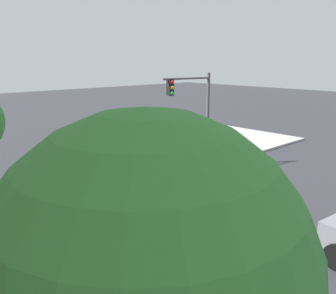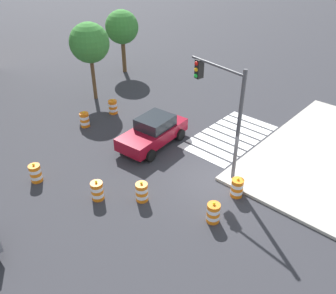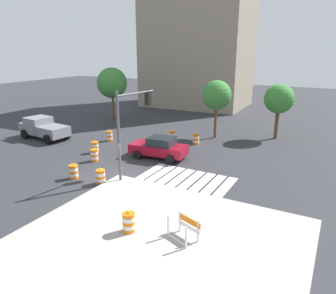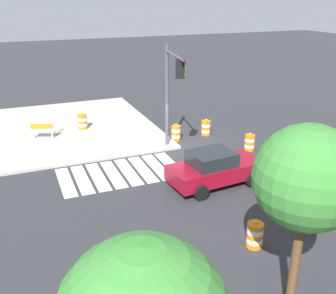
{
  "view_description": "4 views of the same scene",
  "coord_description": "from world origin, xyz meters",
  "px_view_note": "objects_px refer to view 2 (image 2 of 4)",
  "views": [
    {
      "loc": [
        -13.66,
        15.85,
        6.4
      ],
      "look_at": [
        1.45,
        1.86,
        1.42
      ],
      "focal_mm": 38.85,
      "sensor_mm": 36.0,
      "label": 1
    },
    {
      "loc": [
        -11.81,
        -7.54,
        10.72
      ],
      "look_at": [
        -0.24,
        2.9,
        0.8
      ],
      "focal_mm": 37.89,
      "sensor_mm": 36.0,
      "label": 2
    },
    {
      "loc": [
        12.03,
        -15.35,
        7.97
      ],
      "look_at": [
        2.05,
        2.92,
        1.54
      ],
      "focal_mm": 34.11,
      "sensor_mm": 36.0,
      "label": 3
    },
    {
      "loc": [
        8.38,
        18.54,
        8.09
      ],
      "look_at": [
        1.41,
        1.52,
        0.87
      ],
      "focal_mm": 41.7,
      "sensor_mm": 36.0,
      "label": 4
    }
  ],
  "objects_px": {
    "traffic_barrel_far_curb": "(213,213)",
    "traffic_barrel_crosswalk_end": "(113,107)",
    "sports_car": "(153,131)",
    "traffic_barrel_median_near": "(237,188)",
    "traffic_barrel_lane_center": "(142,192)",
    "street_tree_streetside_far": "(122,27)",
    "traffic_light_pole": "(222,99)",
    "traffic_barrel_near_corner": "(36,173)",
    "street_tree_streetside_mid": "(89,43)",
    "traffic_barrel_median_far": "(97,191)",
    "traffic_barrel_opposite_curb": "(85,120)"
  },
  "relations": [
    {
      "from": "traffic_light_pole",
      "to": "sports_car",
      "type": "bearing_deg",
      "value": 95.35
    },
    {
      "from": "traffic_barrel_median_near",
      "to": "traffic_light_pole",
      "type": "xyz_separation_m",
      "value": [
        1.07,
        1.93,
        3.46
      ]
    },
    {
      "from": "traffic_barrel_near_corner",
      "to": "traffic_barrel_crosswalk_end",
      "type": "distance_m",
      "value": 7.78
    },
    {
      "from": "traffic_barrel_crosswalk_end",
      "to": "traffic_barrel_median_near",
      "type": "xyz_separation_m",
      "value": [
        -1.67,
        -10.65,
        0.0
      ]
    },
    {
      "from": "traffic_barrel_crosswalk_end",
      "to": "street_tree_streetside_far",
      "type": "bearing_deg",
      "value": 42.36
    },
    {
      "from": "traffic_barrel_crosswalk_end",
      "to": "traffic_barrel_lane_center",
      "type": "relative_size",
      "value": 1.0
    },
    {
      "from": "traffic_barrel_far_curb",
      "to": "traffic_barrel_median_near",
      "type": "bearing_deg",
      "value": 4.61
    },
    {
      "from": "sports_car",
      "to": "traffic_barrel_opposite_curb",
      "type": "xyz_separation_m",
      "value": [
        -1.34,
        4.59,
        -0.36
      ]
    },
    {
      "from": "traffic_barrel_median_near",
      "to": "street_tree_streetside_far",
      "type": "height_order",
      "value": "street_tree_streetside_far"
    },
    {
      "from": "street_tree_streetside_mid",
      "to": "traffic_barrel_median_near",
      "type": "bearing_deg",
      "value": -100.08
    },
    {
      "from": "traffic_barrel_lane_center",
      "to": "street_tree_streetside_far",
      "type": "distance_m",
      "value": 16.91
    },
    {
      "from": "traffic_barrel_far_curb",
      "to": "street_tree_streetside_mid",
      "type": "relative_size",
      "value": 0.19
    },
    {
      "from": "traffic_barrel_median_near",
      "to": "traffic_barrel_median_far",
      "type": "xyz_separation_m",
      "value": [
        -4.42,
        4.58,
        0.0
      ]
    },
    {
      "from": "street_tree_streetside_mid",
      "to": "sports_car",
      "type": "bearing_deg",
      "value": -102.87
    },
    {
      "from": "street_tree_streetside_mid",
      "to": "street_tree_streetside_far",
      "type": "xyz_separation_m",
      "value": [
        5.01,
        2.46,
        -0.31
      ]
    },
    {
      "from": "traffic_barrel_crosswalk_end",
      "to": "street_tree_streetside_mid",
      "type": "xyz_separation_m",
      "value": [
        0.71,
        2.76,
        3.5
      ]
    },
    {
      "from": "traffic_barrel_median_near",
      "to": "street_tree_streetside_far",
      "type": "xyz_separation_m",
      "value": [
        7.39,
        15.86,
        3.2
      ]
    },
    {
      "from": "traffic_barrel_lane_center",
      "to": "street_tree_streetside_far",
      "type": "xyz_separation_m",
      "value": [
        10.52,
        12.84,
        3.2
      ]
    },
    {
      "from": "traffic_barrel_median_near",
      "to": "traffic_barrel_far_curb",
      "type": "bearing_deg",
      "value": -175.39
    },
    {
      "from": "sports_car",
      "to": "traffic_barrel_near_corner",
      "type": "relative_size",
      "value": 4.36
    },
    {
      "from": "sports_car",
      "to": "traffic_barrel_lane_center",
      "type": "relative_size",
      "value": 4.36
    },
    {
      "from": "traffic_barrel_median_far",
      "to": "traffic_barrel_opposite_curb",
      "type": "distance_m",
      "value": 7.08
    },
    {
      "from": "traffic_barrel_near_corner",
      "to": "traffic_barrel_crosswalk_end",
      "type": "height_order",
      "value": "same"
    },
    {
      "from": "traffic_barrel_near_corner",
      "to": "traffic_barrel_far_curb",
      "type": "relative_size",
      "value": 1.0
    },
    {
      "from": "traffic_barrel_median_near",
      "to": "traffic_barrel_far_curb",
      "type": "height_order",
      "value": "same"
    },
    {
      "from": "sports_car",
      "to": "traffic_barrel_median_near",
      "type": "distance_m",
      "value": 6.04
    },
    {
      "from": "traffic_barrel_crosswalk_end",
      "to": "traffic_barrel_opposite_curb",
      "type": "relative_size",
      "value": 1.0
    },
    {
      "from": "street_tree_streetside_mid",
      "to": "traffic_barrel_crosswalk_end",
      "type": "bearing_deg",
      "value": -104.42
    },
    {
      "from": "sports_car",
      "to": "traffic_barrel_lane_center",
      "type": "xyz_separation_m",
      "value": [
        -3.82,
        -2.97,
        -0.36
      ]
    },
    {
      "from": "traffic_barrel_far_curb",
      "to": "street_tree_streetside_mid",
      "type": "xyz_separation_m",
      "value": [
        4.46,
        13.57,
        3.5
      ]
    },
    {
      "from": "traffic_barrel_crosswalk_end",
      "to": "street_tree_streetside_mid",
      "type": "relative_size",
      "value": 0.19
    },
    {
      "from": "traffic_barrel_opposite_curb",
      "to": "street_tree_streetside_far",
      "type": "bearing_deg",
      "value": 33.3
    },
    {
      "from": "traffic_light_pole",
      "to": "traffic_barrel_median_near",
      "type": "bearing_deg",
      "value": -119.01
    },
    {
      "from": "traffic_barrel_median_near",
      "to": "traffic_barrel_median_far",
      "type": "distance_m",
      "value": 6.36
    },
    {
      "from": "sports_car",
      "to": "traffic_light_pole",
      "type": "bearing_deg",
      "value": -84.65
    },
    {
      "from": "traffic_barrel_crosswalk_end",
      "to": "street_tree_streetside_far",
      "type": "distance_m",
      "value": 8.37
    },
    {
      "from": "sports_car",
      "to": "traffic_barrel_crosswalk_end",
      "type": "relative_size",
      "value": 4.36
    },
    {
      "from": "traffic_barrel_crosswalk_end",
      "to": "traffic_barrel_far_curb",
      "type": "relative_size",
      "value": 1.0
    },
    {
      "from": "traffic_barrel_median_far",
      "to": "street_tree_streetside_far",
      "type": "relative_size",
      "value": 0.2
    },
    {
      "from": "street_tree_streetside_far",
      "to": "traffic_barrel_median_near",
      "type": "bearing_deg",
      "value": -114.99
    },
    {
      "from": "sports_car",
      "to": "traffic_barrel_median_near",
      "type": "height_order",
      "value": "sports_car"
    },
    {
      "from": "traffic_barrel_far_curb",
      "to": "traffic_barrel_crosswalk_end",
      "type": "bearing_deg",
      "value": 70.88
    },
    {
      "from": "traffic_barrel_far_curb",
      "to": "traffic_barrel_near_corner",
      "type": "bearing_deg",
      "value": 113.67
    },
    {
      "from": "traffic_barrel_near_corner",
      "to": "traffic_barrel_lane_center",
      "type": "relative_size",
      "value": 1.0
    },
    {
      "from": "traffic_barrel_near_corner",
      "to": "street_tree_streetside_far",
      "type": "xyz_separation_m",
      "value": [
        12.98,
        8.01,
        3.2
      ]
    },
    {
      "from": "traffic_barrel_near_corner",
      "to": "traffic_barrel_lane_center",
      "type": "distance_m",
      "value": 5.42
    },
    {
      "from": "traffic_barrel_median_far",
      "to": "street_tree_streetside_mid",
      "type": "bearing_deg",
      "value": 52.38
    },
    {
      "from": "traffic_barrel_lane_center",
      "to": "street_tree_streetside_mid",
      "type": "bearing_deg",
      "value": 62.04
    },
    {
      "from": "street_tree_streetside_far",
      "to": "traffic_light_pole",
      "type": "bearing_deg",
      "value": -114.41
    },
    {
      "from": "traffic_barrel_median_near",
      "to": "street_tree_streetside_mid",
      "type": "xyz_separation_m",
      "value": [
        2.38,
        13.4,
        3.5
      ]
    }
  ]
}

